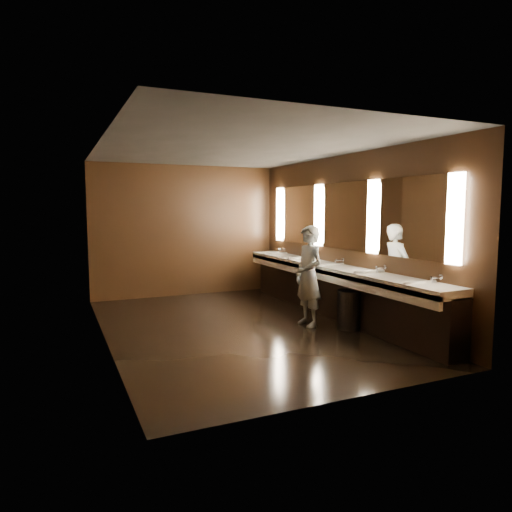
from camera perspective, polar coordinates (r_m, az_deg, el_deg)
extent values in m
plane|color=black|center=(7.35, -2.28, -8.86)|extent=(6.00, 6.00, 0.00)
cube|color=#2D2D2B|center=(7.16, -2.38, 13.35)|extent=(4.00, 6.00, 0.02)
cube|color=black|center=(9.96, -8.76, 3.15)|extent=(4.00, 0.02, 2.80)
cube|color=black|center=(4.48, 12.05, -0.33)|extent=(4.00, 0.02, 2.80)
cube|color=black|center=(6.64, -18.57, 1.51)|extent=(0.02, 6.00, 2.80)
cube|color=black|center=(8.07, 10.98, 2.46)|extent=(0.02, 6.00, 2.80)
cube|color=black|center=(8.09, 9.80, -4.62)|extent=(0.36, 5.40, 0.81)
cube|color=white|center=(7.97, 9.29, -1.53)|extent=(0.55, 5.40, 0.12)
cube|color=white|center=(7.85, 7.78, -2.21)|extent=(0.06, 5.40, 0.18)
cylinder|color=silver|center=(6.38, 21.65, -2.48)|extent=(0.18, 0.04, 0.04)
cylinder|color=silver|center=(7.18, 15.37, -1.36)|extent=(0.18, 0.04, 0.04)
cylinder|color=silver|center=(8.06, 10.40, -0.47)|extent=(0.18, 0.04, 0.04)
cylinder|color=silver|center=(8.98, 6.43, 0.25)|extent=(0.18, 0.04, 0.04)
cylinder|color=silver|center=(9.94, 3.21, 0.83)|extent=(0.18, 0.04, 0.04)
cube|color=#FFE6C4|center=(6.23, 23.63, 4.27)|extent=(0.06, 0.22, 1.15)
cube|color=white|center=(6.80, 18.72, 4.56)|extent=(0.03, 1.32, 1.15)
cube|color=#FFE6C4|center=(7.40, 14.42, 4.78)|extent=(0.06, 0.23, 1.15)
cube|color=white|center=(8.05, 10.95, 4.94)|extent=(0.03, 1.32, 1.15)
cube|color=#FFE6C4|center=(8.71, 7.83, 5.06)|extent=(0.06, 0.23, 1.15)
cube|color=white|center=(9.41, 5.33, 5.16)|extent=(0.03, 1.32, 1.15)
cube|color=#FFE6C4|center=(10.10, 3.02, 5.23)|extent=(0.06, 0.22, 1.15)
imported|color=#92B2D9|center=(7.34, 6.59, -2.49)|extent=(0.42, 0.61, 1.61)
cylinder|color=black|center=(7.34, 11.64, -6.56)|extent=(0.47, 0.47, 0.61)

